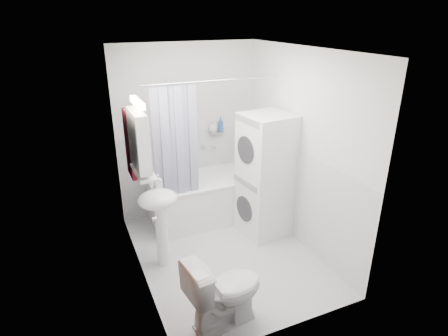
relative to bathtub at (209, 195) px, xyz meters
name	(u,v)px	position (x,y,z in m)	size (l,w,h in m)	color
floor	(225,253)	(-0.16, -0.92, -0.35)	(2.60, 2.60, 0.00)	silver
room_walls	(226,138)	(-0.16, -0.92, 1.14)	(2.60, 2.60, 2.60)	silver
wainscot	(216,200)	(-0.16, -0.63, 0.25)	(1.98, 2.58, 2.58)	white
door	(154,219)	(-1.11, -1.47, 0.65)	(0.05, 2.00, 2.00)	brown
bathtub	(209,195)	(0.00, 0.00, 0.00)	(1.65, 0.78, 0.63)	white
tub_spout	(213,146)	(0.20, 0.33, 0.60)	(0.04, 0.04, 0.12)	silver
curtain_rod	(218,80)	(0.00, -0.33, 1.65)	(0.02, 0.02, 1.83)	silver
shower_curtain	(176,147)	(-0.54, -0.33, 0.90)	(0.55, 0.02, 1.45)	#15174C
sink	(159,211)	(-0.91, -0.81, 0.36)	(0.44, 0.37, 1.04)	white
medicine_cabinet	(139,139)	(-1.06, -0.82, 1.22)	(0.13, 0.50, 0.71)	white
shelf	(144,172)	(-1.05, -0.82, 0.85)	(0.18, 0.54, 0.03)	silver
shower_caddy	(216,133)	(0.25, 0.32, 0.80)	(0.22, 0.06, 0.02)	silver
towel	(129,143)	(-1.09, -0.39, 1.05)	(0.07, 0.32, 0.78)	#560B1D
washer_dryer	(265,176)	(0.52, -0.64, 0.46)	(0.64, 0.63, 1.61)	white
toilet	(225,291)	(-0.61, -1.92, 0.02)	(0.41, 0.74, 0.73)	white
soap_pump	(158,185)	(-0.87, -0.67, 0.60)	(0.08, 0.17, 0.08)	gray
shelf_bottle	(146,173)	(-1.05, -0.97, 0.90)	(0.07, 0.18, 0.07)	gray
shelf_cup	(141,163)	(-1.05, -0.70, 0.92)	(0.10, 0.09, 0.10)	gray
shampoo_a	(213,128)	(0.19, 0.32, 0.88)	(0.13, 0.17, 0.13)	gray
shampoo_b	(221,129)	(0.31, 0.32, 0.85)	(0.08, 0.21, 0.08)	#265798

